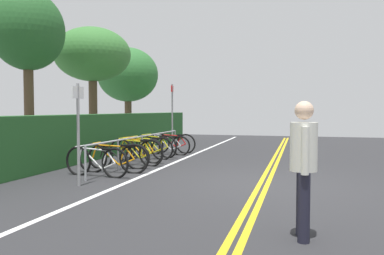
{
  "coord_description": "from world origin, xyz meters",
  "views": [
    {
      "loc": [
        -8.22,
        -0.72,
        1.55
      ],
      "look_at": [
        1.35,
        1.94,
        1.1
      ],
      "focal_mm": 36.5,
      "sensor_mm": 36.0,
      "label": 1
    }
  ],
  "objects_px": {
    "bicycle_2": "(119,157)",
    "tree_extra": "(128,75)",
    "bicycle_1": "(113,158)",
    "pedestrian": "(304,160)",
    "bicycle_4": "(139,150)",
    "bicycle_0": "(96,162)",
    "bicycle_6": "(156,146)",
    "bike_rack": "(142,142)",
    "bicycle_7": "(167,145)",
    "sign_post_far": "(172,111)",
    "bicycle_3": "(136,152)",
    "tree_mid": "(28,32)",
    "bicycle_8": "(173,143)",
    "bicycle_5": "(147,148)",
    "tree_far_right": "(93,55)",
    "sign_post_near": "(78,124)"
  },
  "relations": [
    {
      "from": "tree_mid",
      "to": "tree_extra",
      "type": "xyz_separation_m",
      "value": [
        8.19,
        0.46,
        -0.6
      ]
    },
    {
      "from": "bicycle_1",
      "to": "sign_post_near",
      "type": "height_order",
      "value": "sign_post_near"
    },
    {
      "from": "bicycle_2",
      "to": "bicycle_7",
      "type": "relative_size",
      "value": 0.99
    },
    {
      "from": "bicycle_0",
      "to": "bicycle_4",
      "type": "bearing_deg",
      "value": 0.93
    },
    {
      "from": "bicycle_4",
      "to": "sign_post_far",
      "type": "relative_size",
      "value": 0.68
    },
    {
      "from": "bicycle_1",
      "to": "tree_extra",
      "type": "relative_size",
      "value": 0.39
    },
    {
      "from": "bicycle_0",
      "to": "tree_extra",
      "type": "distance_m",
      "value": 11.53
    },
    {
      "from": "bicycle_1",
      "to": "pedestrian",
      "type": "distance_m",
      "value": 5.91
    },
    {
      "from": "bicycle_3",
      "to": "tree_mid",
      "type": "relative_size",
      "value": 0.34
    },
    {
      "from": "bicycle_2",
      "to": "bicycle_5",
      "type": "distance_m",
      "value": 2.08
    },
    {
      "from": "sign_post_near",
      "to": "sign_post_far",
      "type": "relative_size",
      "value": 0.82
    },
    {
      "from": "bicycle_0",
      "to": "bicycle_5",
      "type": "height_order",
      "value": "bicycle_5"
    },
    {
      "from": "bicycle_0",
      "to": "bike_rack",
      "type": "bearing_deg",
      "value": -1.13
    },
    {
      "from": "bicycle_5",
      "to": "tree_extra",
      "type": "relative_size",
      "value": 0.37
    },
    {
      "from": "bicycle_3",
      "to": "bicycle_7",
      "type": "bearing_deg",
      "value": -0.55
    },
    {
      "from": "bicycle_6",
      "to": "bicycle_8",
      "type": "xyz_separation_m",
      "value": [
        1.23,
        -0.19,
        -0.01
      ]
    },
    {
      "from": "bicycle_4",
      "to": "tree_extra",
      "type": "distance_m",
      "value": 9.22
    },
    {
      "from": "bike_rack",
      "to": "bicycle_4",
      "type": "bearing_deg",
      "value": 79.26
    },
    {
      "from": "bicycle_3",
      "to": "bicycle_7",
      "type": "height_order",
      "value": "bicycle_3"
    },
    {
      "from": "tree_far_right",
      "to": "bicycle_5",
      "type": "bearing_deg",
      "value": -126.11
    },
    {
      "from": "bicycle_4",
      "to": "bicycle_1",
      "type": "bearing_deg",
      "value": -174.96
    },
    {
      "from": "bicycle_0",
      "to": "bicycle_6",
      "type": "distance_m",
      "value": 3.96
    },
    {
      "from": "tree_mid",
      "to": "sign_post_near",
      "type": "bearing_deg",
      "value": -131.36
    },
    {
      "from": "bicycle_2",
      "to": "tree_extra",
      "type": "relative_size",
      "value": 0.35
    },
    {
      "from": "sign_post_far",
      "to": "tree_mid",
      "type": "height_order",
      "value": "tree_mid"
    },
    {
      "from": "bicycle_0",
      "to": "bicycle_4",
      "type": "height_order",
      "value": "bicycle_4"
    },
    {
      "from": "bicycle_4",
      "to": "bicycle_7",
      "type": "distance_m",
      "value": 1.98
    },
    {
      "from": "sign_post_far",
      "to": "tree_far_right",
      "type": "height_order",
      "value": "tree_far_right"
    },
    {
      "from": "bicycle_1",
      "to": "tree_extra",
      "type": "distance_m",
      "value": 11.05
    },
    {
      "from": "tree_mid",
      "to": "bicycle_0",
      "type": "bearing_deg",
      "value": -121.92
    },
    {
      "from": "bicycle_2",
      "to": "tree_mid",
      "type": "bearing_deg",
      "value": 74.49
    },
    {
      "from": "bicycle_4",
      "to": "bicycle_5",
      "type": "relative_size",
      "value": 0.97
    },
    {
      "from": "bike_rack",
      "to": "bicycle_5",
      "type": "xyz_separation_m",
      "value": [
        0.72,
        0.15,
        -0.25
      ]
    },
    {
      "from": "bicycle_7",
      "to": "tree_far_right",
      "type": "xyz_separation_m",
      "value": [
        1.07,
        3.45,
        3.34
      ]
    },
    {
      "from": "bicycle_7",
      "to": "tree_far_right",
      "type": "bearing_deg",
      "value": 72.8
    },
    {
      "from": "bicycle_4",
      "to": "bicycle_5",
      "type": "distance_m",
      "value": 0.71
    },
    {
      "from": "bike_rack",
      "to": "pedestrian",
      "type": "bearing_deg",
      "value": -142.22
    },
    {
      "from": "bicycle_6",
      "to": "sign_post_far",
      "type": "bearing_deg",
      "value": 4.44
    },
    {
      "from": "bicycle_0",
      "to": "bicycle_3",
      "type": "height_order",
      "value": "bicycle_3"
    },
    {
      "from": "bicycle_3",
      "to": "tree_mid",
      "type": "xyz_separation_m",
      "value": [
        0.26,
        3.67,
        3.55
      ]
    },
    {
      "from": "tree_far_right",
      "to": "bicycle_1",
      "type": "bearing_deg",
      "value": -145.86
    },
    {
      "from": "bicycle_4",
      "to": "tree_extra",
      "type": "height_order",
      "value": "tree_extra"
    },
    {
      "from": "bicycle_5",
      "to": "bicycle_6",
      "type": "height_order",
      "value": "bicycle_6"
    },
    {
      "from": "sign_post_near",
      "to": "tree_extra",
      "type": "height_order",
      "value": "tree_extra"
    },
    {
      "from": "bicycle_3",
      "to": "bicycle_7",
      "type": "xyz_separation_m",
      "value": [
        2.63,
        -0.03,
        -0.04
      ]
    },
    {
      "from": "bicycle_4",
      "to": "bicycle_6",
      "type": "xyz_separation_m",
      "value": [
        1.36,
        -0.0,
        0.0
      ]
    },
    {
      "from": "bicycle_8",
      "to": "bicycle_6",
      "type": "bearing_deg",
      "value": 171.23
    },
    {
      "from": "bike_rack",
      "to": "tree_mid",
      "type": "distance_m",
      "value": 4.91
    },
    {
      "from": "bicycle_5",
      "to": "bicycle_1",
      "type": "bearing_deg",
      "value": -175.18
    },
    {
      "from": "tree_mid",
      "to": "bicycle_1",
      "type": "bearing_deg",
      "value": -113.79
    }
  ]
}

